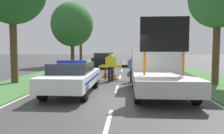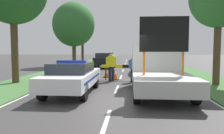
{
  "view_description": "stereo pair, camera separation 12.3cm",
  "coord_description": "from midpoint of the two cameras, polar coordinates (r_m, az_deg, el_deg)",
  "views": [
    {
      "loc": [
        0.5,
        -8.39,
        1.93
      ],
      "look_at": [
        -0.23,
        2.07,
        1.1
      ],
      "focal_mm": 35.0,
      "sensor_mm": 36.0,
      "label": 1
    },
    {
      "loc": [
        0.62,
        -8.39,
        1.93
      ],
      "look_at": [
        -0.23,
        2.07,
        1.1
      ],
      "focal_mm": 35.0,
      "sensor_mm": 36.0,
      "label": 2
    }
  ],
  "objects": [
    {
      "name": "ground_plane",
      "position": [
        8.63,
        0.84,
        -8.4
      ],
      "size": [
        160.0,
        160.0,
        0.0
      ],
      "primitive_type": "plane",
      "color": "#3D3A3A"
    },
    {
      "name": "lane_markings",
      "position": [
        21.3,
        3.14,
        -0.68
      ],
      "size": [
        7.53,
        52.9,
        0.01
      ],
      "color": "silver",
      "rests_on": "ground"
    },
    {
      "name": "grass_verge_left",
      "position": [
        29.08,
        -7.29,
        0.7
      ],
      "size": [
        3.29,
        120.0,
        0.03
      ],
      "color": "#427038",
      "rests_on": "ground"
    },
    {
      "name": "grass_verge_right",
      "position": [
        28.87,
        14.42,
        0.56
      ],
      "size": [
        3.29,
        120.0,
        0.03
      ],
      "color": "#427038",
      "rests_on": "ground"
    },
    {
      "name": "police_car",
      "position": [
        9.84,
        -9.9,
        -2.49
      ],
      "size": [
        1.84,
        4.77,
        1.47
      ],
      "rotation": [
        0.0,
        0.0,
        -0.04
      ],
      "color": "white",
      "rests_on": "ground"
    },
    {
      "name": "work_truck",
      "position": [
        10.3,
        12.17,
        -0.32
      ],
      "size": [
        2.29,
        5.46,
        3.19
      ],
      "rotation": [
        0.0,
        0.0,
        3.14
      ],
      "color": "white",
      "rests_on": "ground"
    },
    {
      "name": "road_barrier",
      "position": [
        13.86,
        2.99,
        -0.14
      ],
      "size": [
        2.65,
        0.08,
        0.98
      ],
      "rotation": [
        0.0,
        0.0,
        0.05
      ],
      "color": "black",
      "rests_on": "ground"
    },
    {
      "name": "police_officer",
      "position": [
        13.32,
        0.05,
        0.78
      ],
      "size": [
        0.64,
        0.41,
        1.79
      ],
      "rotation": [
        0.0,
        0.0,
        3.22
      ],
      "color": "#191E38",
      "rests_on": "ground"
    },
    {
      "name": "pedestrian_civilian",
      "position": [
        13.1,
        5.83,
        0.15
      ],
      "size": [
        0.57,
        0.36,
        1.6
      ],
      "rotation": [
        0.0,
        0.0,
        -0.35
      ],
      "color": "#191E38",
      "rests_on": "ground"
    },
    {
      "name": "traffic_cone_near_police",
      "position": [
        15.36,
        -1.2,
        -1.53
      ],
      "size": [
        0.46,
        0.46,
        0.63
      ],
      "color": "black",
      "rests_on": "ground"
    },
    {
      "name": "traffic_cone_centre_front",
      "position": [
        13.63,
        13.06,
        -2.55
      ],
      "size": [
        0.41,
        0.41,
        0.57
      ],
      "color": "black",
      "rests_on": "ground"
    },
    {
      "name": "traffic_cone_near_truck",
      "position": [
        14.07,
        0.9,
        -1.92
      ],
      "size": [
        0.52,
        0.52,
        0.71
      ],
      "color": "black",
      "rests_on": "ground"
    },
    {
      "name": "traffic_cone_behind_barrier",
      "position": [
        14.86,
        13.55,
        -1.72
      ],
      "size": [
        0.51,
        0.51,
        0.7
      ],
      "color": "black",
      "rests_on": "ground"
    },
    {
      "name": "traffic_cone_lane_edge",
      "position": [
        14.08,
        -5.59,
        -2.19
      ],
      "size": [
        0.43,
        0.43,
        0.59
      ],
      "color": "black",
      "rests_on": "ground"
    },
    {
      "name": "queued_car_sedan_silver",
      "position": [
        17.99,
        8.52,
        0.8
      ],
      "size": [
        1.76,
        3.93,
        1.47
      ],
      "rotation": [
        0.0,
        0.0,
        3.14
      ],
      "color": "#B2B2B7",
      "rests_on": "ground"
    },
    {
      "name": "queued_car_sedan_black",
      "position": [
        23.46,
        -1.81,
        1.84
      ],
      "size": [
        1.95,
        3.96,
        1.6
      ],
      "rotation": [
        0.0,
        0.0,
        3.14
      ],
      "color": "black",
      "rests_on": "ground"
    },
    {
      "name": "roadside_tree_near_right",
      "position": [
        31.82,
        -7.65,
        9.61
      ],
      "size": [
        2.96,
        2.96,
        6.39
      ],
      "color": "#4C3823",
      "rests_on": "ground"
    },
    {
      "name": "roadside_tree_mid_left",
      "position": [
        32.08,
        14.09,
        10.08
      ],
      "size": [
        2.86,
        2.86,
        6.69
      ],
      "color": "#4C3823",
      "rests_on": "ground"
    },
    {
      "name": "roadside_tree_far_left",
      "position": [
        26.46,
        -9.83,
        10.86
      ],
      "size": [
        4.92,
        4.92,
        7.48
      ],
      "color": "#4C3823",
      "rests_on": "ground"
    }
  ]
}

